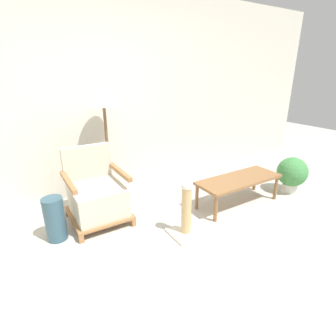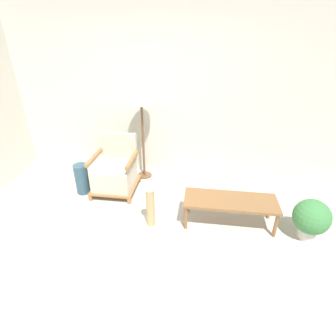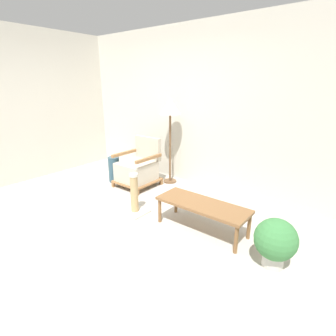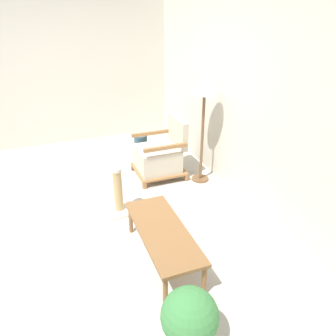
% 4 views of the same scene
% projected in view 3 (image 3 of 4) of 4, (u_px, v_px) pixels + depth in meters
% --- Properties ---
extents(ground_plane, '(14.00, 14.00, 0.00)m').
position_uv_depth(ground_plane, '(94.00, 223.00, 3.45)').
color(ground_plane, '#B7B2A8').
extents(wall_back, '(8.00, 0.06, 2.70)m').
position_uv_depth(wall_back, '(187.00, 107.00, 4.60)').
color(wall_back, beige).
rests_on(wall_back, ground_plane).
extents(wall_left, '(0.06, 8.00, 2.70)m').
position_uv_depth(wall_left, '(32.00, 106.00, 4.79)').
color(wall_left, beige).
rests_on(wall_left, ground_plane).
extents(armchair, '(0.64, 0.67, 0.84)m').
position_uv_depth(armchair, '(138.00, 169.00, 4.63)').
color(armchair, olive).
rests_on(armchair, ground_plane).
extents(floor_lamp, '(0.37, 0.37, 1.52)m').
position_uv_depth(floor_lamp, '(170.00, 111.00, 4.49)').
color(floor_lamp, brown).
rests_on(floor_lamp, ground_plane).
extents(coffee_table, '(1.15, 0.43, 0.36)m').
position_uv_depth(coffee_table, '(202.00, 206.00, 3.21)').
color(coffee_table, brown).
rests_on(coffee_table, ground_plane).
extents(vase, '(0.21, 0.21, 0.47)m').
position_uv_depth(vase, '(114.00, 169.00, 4.84)').
color(vase, '#2D4C5B').
rests_on(vase, ground_plane).
extents(potted_plant, '(0.42, 0.42, 0.52)m').
position_uv_depth(potted_plant, '(275.00, 241.00, 2.57)').
color(potted_plant, beige).
rests_on(potted_plant, ground_plane).
extents(scratching_post, '(0.33, 0.33, 0.59)m').
position_uv_depth(scratching_post, '(135.00, 199.00, 3.67)').
color(scratching_post, beige).
rests_on(scratching_post, ground_plane).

